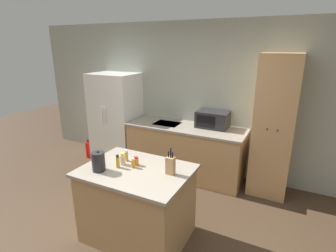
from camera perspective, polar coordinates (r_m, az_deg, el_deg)
ground_plane at (r=3.26m, az=-7.90°, el=-25.57°), size 14.00×14.00×0.00m
wall_back at (r=4.58m, az=8.12°, el=5.66°), size 7.20×0.06×2.60m
refrigerator at (r=5.17m, az=-11.27°, el=1.72°), size 0.86×0.67×1.71m
back_counter at (r=4.57m, az=3.78°, el=-5.37°), size 2.02×0.71×0.90m
pantry_cabinet at (r=4.14m, az=22.06°, el=-0.25°), size 0.55×0.55×2.11m
kitchen_island at (r=3.20m, az=-6.72°, el=-16.35°), size 1.21×0.89×0.88m
microwave at (r=4.38m, az=9.69°, el=1.44°), size 0.52×0.35×0.27m
knife_block at (r=2.82m, az=0.53°, el=-8.53°), size 0.09×0.07×0.30m
spice_bottle_tall_dark at (r=3.06m, az=-6.97°, el=-7.61°), size 0.06×0.06×0.10m
spice_bottle_short_red at (r=3.09m, az=-9.89°, el=-7.12°), size 0.06×0.06×0.14m
spice_bottle_amber_oil at (r=3.17m, az=-9.04°, el=-6.42°), size 0.04×0.04×0.14m
spice_bottle_green_herb at (r=3.03m, az=-10.89°, el=-7.63°), size 0.04×0.04×0.15m
spice_bottle_pale_salt at (r=3.01m, az=-7.62°, el=-8.03°), size 0.04×0.04×0.11m
kettle at (r=2.99m, az=-14.91°, el=-7.48°), size 0.14×0.14×0.24m
fire_extinguisher at (r=5.60m, az=-16.83°, el=-4.86°), size 0.13×0.13×0.38m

